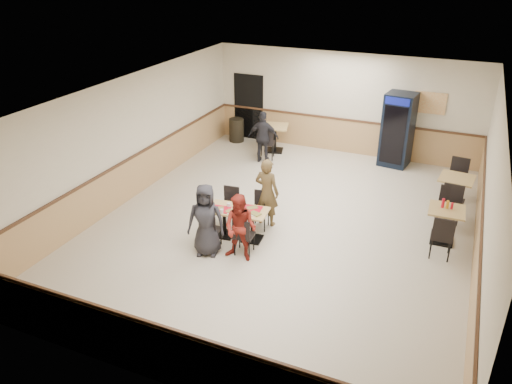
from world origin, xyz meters
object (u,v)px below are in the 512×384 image
at_px(lone_diner, 263,137).
at_px(trash_bin, 237,130).
at_px(side_table_far, 455,188).
at_px(side_table_near, 445,220).
at_px(pepsi_cooler, 398,130).
at_px(back_table, 275,134).
at_px(diner_man_opposite, 267,192).
at_px(main_table, 238,219).
at_px(diner_woman_right, 240,228).
at_px(diner_woman_left, 206,220).

height_order(lone_diner, trash_bin, lone_diner).
bearing_deg(side_table_far, trash_bin, 161.88).
bearing_deg(trash_bin, side_table_near, -30.25).
relative_size(side_table_far, pepsi_cooler, 0.40).
bearing_deg(lone_diner, back_table, -101.13).
height_order(diner_man_opposite, trash_bin, diner_man_opposite).
relative_size(main_table, side_table_far, 1.59).
relative_size(diner_woman_right, lone_diner, 0.93).
bearing_deg(pepsi_cooler, lone_diner, -152.24).
relative_size(main_table, trash_bin, 1.78).
height_order(diner_woman_left, trash_bin, diner_woman_left).
xyz_separation_m(diner_woman_right, back_table, (-1.56, 5.84, -0.16)).
height_order(lone_diner, back_table, lone_diner).
bearing_deg(diner_woman_left, main_table, 50.90).
relative_size(diner_woman_left, pepsi_cooler, 0.73).
distance_m(side_table_near, trash_bin, 7.73).
bearing_deg(diner_man_opposite, back_table, -65.88).
distance_m(lone_diner, side_table_near, 5.83).
xyz_separation_m(side_table_near, trash_bin, (-6.67, 3.89, -0.14)).
bearing_deg(back_table, diner_woman_right, -75.06).
bearing_deg(back_table, lone_diner, -90.00).
height_order(diner_woman_right, diner_man_opposite, diner_man_opposite).
bearing_deg(diner_man_opposite, trash_bin, -52.56).
bearing_deg(trash_bin, diner_woman_left, -69.80).
bearing_deg(diner_man_opposite, side_table_far, -142.35).
distance_m(diner_man_opposite, side_table_far, 4.53).
xyz_separation_m(diner_woman_left, side_table_far, (4.46, 4.05, -0.22)).
height_order(diner_woman_left, diner_woman_right, diner_woman_left).
distance_m(diner_woman_left, back_table, 5.98).
height_order(side_table_far, pepsi_cooler, pepsi_cooler).
distance_m(diner_woman_right, lone_diner, 5.15).
bearing_deg(side_table_far, side_table_near, -93.06).
bearing_deg(pepsi_cooler, diner_man_opposite, -106.30).
distance_m(diner_woman_right, trash_bin, 6.89).
xyz_separation_m(diner_woman_left, diner_woman_right, (0.72, 0.08, -0.06)).
bearing_deg(side_table_far, back_table, 160.63).
bearing_deg(side_table_near, diner_woman_left, -151.51).
distance_m(diner_woman_right, pepsi_cooler, 6.55).
bearing_deg(diner_man_opposite, diner_woman_left, 73.11).
xyz_separation_m(diner_man_opposite, back_table, (-1.49, 4.30, -0.24)).
height_order(back_table, trash_bin, back_table).
xyz_separation_m(side_table_near, pepsi_cooler, (-1.66, 3.93, 0.53)).
xyz_separation_m(main_table, diner_man_opposite, (0.32, 0.81, 0.33)).
bearing_deg(back_table, diner_man_opposite, -70.92).
bearing_deg(lone_diner, side_table_near, 142.19).
xyz_separation_m(pepsi_cooler, trash_bin, (-5.01, -0.04, -0.67)).
height_order(diner_woman_right, pepsi_cooler, pepsi_cooler).
bearing_deg(diner_man_opposite, main_table, 73.11).
xyz_separation_m(diner_woman_right, side_table_far, (3.74, 3.97, -0.16)).
distance_m(lone_diner, back_table, 0.95).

